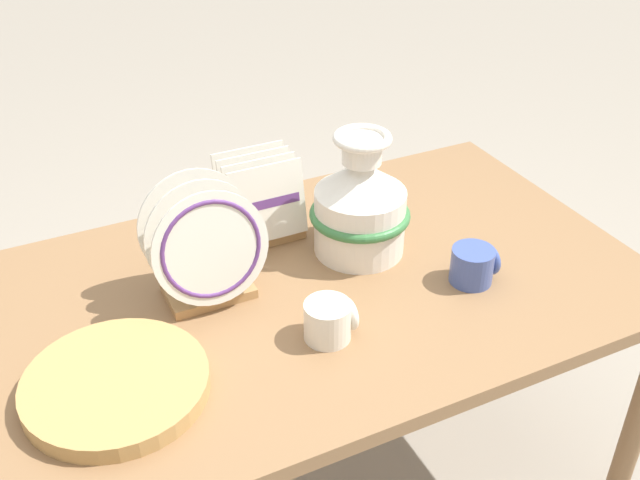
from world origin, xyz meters
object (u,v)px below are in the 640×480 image
(wicker_charger_stack, at_px, (116,385))
(mug_cobalt_glaze, at_px, (474,265))
(dish_rack_round_plates, at_px, (206,252))
(mug_cream_glaze, at_px, (330,320))
(ceramic_vase, at_px, (360,204))
(dish_rack_square_plates, at_px, (260,206))

(wicker_charger_stack, relative_size, mug_cobalt_glaze, 3.29)
(dish_rack_round_plates, xyz_separation_m, mug_cream_glaze, (0.17, -0.23, -0.08))
(ceramic_vase, distance_m, mug_cream_glaze, 0.34)
(dish_rack_round_plates, relative_size, mug_cream_glaze, 2.59)
(dish_rack_square_plates, distance_m, wicker_charger_stack, 0.59)
(ceramic_vase, distance_m, dish_rack_square_plates, 0.25)
(dish_rack_round_plates, xyz_separation_m, dish_rack_square_plates, (0.20, 0.18, -0.04))
(dish_rack_square_plates, xyz_separation_m, mug_cobalt_glaze, (0.35, -0.38, -0.04))
(dish_rack_round_plates, height_order, wicker_charger_stack, dish_rack_round_plates)
(dish_rack_round_plates, distance_m, mug_cream_glaze, 0.30)
(dish_rack_round_plates, relative_size, dish_rack_square_plates, 1.31)
(mug_cobalt_glaze, bearing_deg, dish_rack_round_plates, 159.89)
(dish_rack_square_plates, relative_size, mug_cream_glaze, 1.98)
(ceramic_vase, bearing_deg, wicker_charger_stack, -160.54)
(ceramic_vase, xyz_separation_m, mug_cobalt_glaze, (0.17, -0.22, -0.08))
(ceramic_vase, height_order, dish_rack_round_plates, ceramic_vase)
(mug_cobalt_glaze, bearing_deg, ceramic_vase, 127.43)
(mug_cobalt_glaze, height_order, mug_cream_glaze, same)
(mug_cream_glaze, bearing_deg, wicker_charger_stack, 175.85)
(ceramic_vase, relative_size, dish_rack_round_plates, 1.11)
(wicker_charger_stack, bearing_deg, mug_cobalt_glaze, 0.09)
(ceramic_vase, distance_m, dish_rack_round_plates, 0.38)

